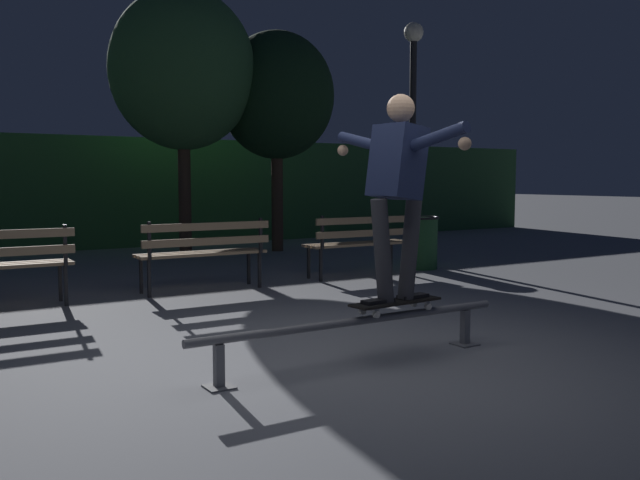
% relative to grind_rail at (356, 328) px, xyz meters
% --- Properties ---
extents(ground_plane, '(90.00, 90.00, 0.00)m').
position_rel_grind_rail_xyz_m(ground_plane, '(0.00, 0.11, -0.27)').
color(ground_plane, slate).
extents(hedge_backdrop, '(24.00, 1.20, 2.19)m').
position_rel_grind_rail_xyz_m(hedge_backdrop, '(0.00, 9.94, 0.83)').
color(hedge_backdrop, '#2D5B33').
rests_on(hedge_backdrop, ground).
extents(grind_rail, '(2.66, 0.18, 0.35)m').
position_rel_grind_rail_xyz_m(grind_rail, '(0.00, 0.00, 0.00)').
color(grind_rail, slate).
rests_on(grind_rail, ground).
extents(skateboard, '(0.79, 0.26, 0.09)m').
position_rel_grind_rail_xyz_m(skateboard, '(0.37, 0.00, 0.15)').
color(skateboard, black).
rests_on(skateboard, grind_rail).
extents(skateboarder, '(0.63, 1.41, 1.56)m').
position_rel_grind_rail_xyz_m(skateboarder, '(0.37, 0.00, 1.09)').
color(skateboarder, black).
rests_on(skateboarder, skateboard).
extents(park_bench_left_center, '(1.61, 0.43, 0.88)m').
position_rel_grind_rail_xyz_m(park_bench_left_center, '(0.29, 3.63, 0.27)').
color(park_bench_left_center, black).
rests_on(park_bench_left_center, ground).
extents(park_bench_right_center, '(1.61, 0.43, 0.88)m').
position_rel_grind_rail_xyz_m(park_bench_right_center, '(2.62, 3.63, 0.27)').
color(park_bench_right_center, black).
rests_on(park_bench_right_center, ground).
extents(tree_far_right, '(2.15, 2.15, 4.10)m').
position_rel_grind_rail_xyz_m(tree_far_right, '(3.26, 7.28, 2.63)').
color(tree_far_right, '#3D2D23').
rests_on(tree_far_right, ground).
extents(tree_behind_benches, '(2.53, 2.53, 4.65)m').
position_rel_grind_rail_xyz_m(tree_behind_benches, '(1.49, 7.44, 2.98)').
color(tree_behind_benches, '#3D2D23').
rests_on(tree_behind_benches, ground).
extents(lamp_post_right, '(0.32, 0.32, 3.90)m').
position_rel_grind_rail_xyz_m(lamp_post_right, '(4.42, 4.73, 2.21)').
color(lamp_post_right, black).
rests_on(lamp_post_right, ground).
extents(trash_can, '(0.52, 0.52, 0.80)m').
position_rel_grind_rail_xyz_m(trash_can, '(3.90, 3.86, 0.14)').
color(trash_can, '#23562D').
rests_on(trash_can, ground).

